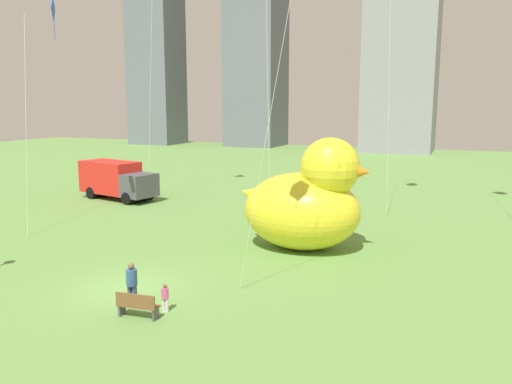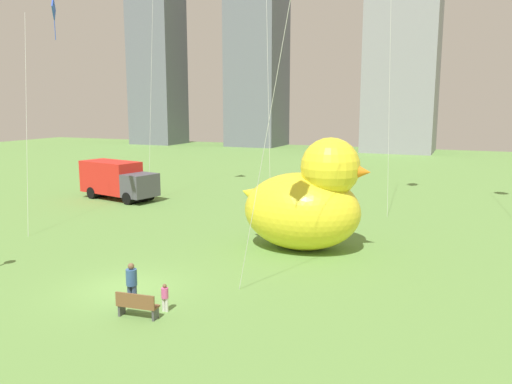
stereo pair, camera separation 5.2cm
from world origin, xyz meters
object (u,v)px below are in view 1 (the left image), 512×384
object	(u,v)px
park_bench	(137,305)
person_child	(165,296)
person_adult	(132,283)
kite_blue	(50,19)
giant_inflatable_duck	(306,202)
box_truck	(117,180)

from	to	relation	value
park_bench	person_child	world-z (taller)	person_child
person_adult	kite_blue	world-z (taller)	kite_blue
person_adult	person_child	bearing A→B (deg)	1.23
giant_inflatable_duck	kite_blue	distance (m)	17.31
person_adult	person_child	world-z (taller)	person_adult
person_child	giant_inflatable_duck	world-z (taller)	giant_inflatable_duck
person_adult	giant_inflatable_duck	bearing A→B (deg)	69.38
giant_inflatable_duck	kite_blue	world-z (taller)	kite_blue
person_child	giant_inflatable_duck	xyz separation A→B (m)	(2.20, 9.44, 1.84)
park_bench	giant_inflatable_duck	distance (m)	10.82
kite_blue	person_adult	bearing A→B (deg)	-37.33
park_bench	person_child	xyz separation A→B (m)	(0.58, 0.84, 0.09)
giant_inflatable_duck	person_adult	bearing A→B (deg)	-110.62
person_adult	box_truck	bearing A→B (deg)	128.97
kite_blue	person_child	bearing A→B (deg)	-34.04
person_child	kite_blue	xyz separation A→B (m)	(-12.30, 8.31, 11.22)
park_bench	giant_inflatable_duck	world-z (taller)	giant_inflatable_duck
person_adult	box_truck	distance (m)	21.83
park_bench	giant_inflatable_duck	xyz separation A→B (m)	(2.78, 10.28, 1.93)
park_bench	kite_blue	bearing A→B (deg)	142.03
park_bench	box_truck	world-z (taller)	box_truck
giant_inflatable_duck	box_truck	distance (m)	18.87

